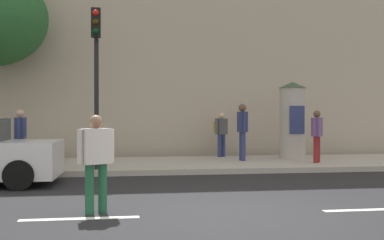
{
  "coord_description": "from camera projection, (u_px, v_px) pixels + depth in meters",
  "views": [
    {
      "loc": [
        -1.75,
        -7.36,
        1.57
      ],
      "look_at": [
        -0.39,
        2.0,
        1.48
      ],
      "focal_mm": 44.47,
      "sensor_mm": 36.0,
      "label": 1
    }
  ],
  "objects": [
    {
      "name": "ground_plane",
      "position": [
        234.0,
        214.0,
        7.55
      ],
      "size": [
        80.0,
        80.0,
        0.0
      ],
      "primitive_type": "plane",
      "color": "#232326"
    },
    {
      "name": "sidewalk_curb",
      "position": [
        181.0,
        164.0,
        14.47
      ],
      "size": [
        36.0,
        4.0,
        0.15
      ],
      "primitive_type": "cube",
      "color": "#B2ADA3",
      "rests_on": "ground_plane"
    },
    {
      "name": "lane_markings",
      "position": [
        234.0,
        214.0,
        7.55
      ],
      "size": [
        25.8,
        0.16,
        0.01
      ],
      "color": "silver",
      "rests_on": "ground_plane"
    },
    {
      "name": "building_backdrop",
      "position": [
        166.0,
        22.0,
        19.37
      ],
      "size": [
        36.0,
        5.0,
        10.81
      ],
      "primitive_type": "cube",
      "color": "#B7A893",
      "rests_on": "ground_plane"
    },
    {
      "name": "traffic_light",
      "position": [
        96.0,
        61.0,
        12.35
      ],
      "size": [
        0.24,
        0.45,
        4.19
      ],
      "color": "black",
      "rests_on": "sidewalk_curb"
    },
    {
      "name": "poster_column",
      "position": [
        292.0,
        120.0,
        15.59
      ],
      "size": [
        0.92,
        0.92,
        2.52
      ],
      "color": "#B2ADA3",
      "rests_on": "sidewalk_curb"
    },
    {
      "name": "pedestrian_near_pole",
      "position": [
        96.0,
        156.0,
        7.57
      ],
      "size": [
        0.57,
        0.42,
        1.58
      ],
      "color": "#1E5938",
      "rests_on": "ground_plane"
    },
    {
      "name": "pedestrian_with_backpack",
      "position": [
        317.0,
        132.0,
        14.24
      ],
      "size": [
        0.48,
        0.55,
        1.57
      ],
      "color": "maroon",
      "rests_on": "sidewalk_curb"
    },
    {
      "name": "pedestrian_in_red_top",
      "position": [
        20.0,
        134.0,
        12.69
      ],
      "size": [
        0.26,
        0.66,
        1.58
      ],
      "color": "maroon",
      "rests_on": "sidewalk_curb"
    },
    {
      "name": "pedestrian_tallest",
      "position": [
        242.0,
        127.0,
        14.91
      ],
      "size": [
        0.26,
        0.59,
        1.78
      ],
      "color": "navy",
      "rests_on": "sidewalk_curb"
    },
    {
      "name": "pedestrian_with_bag",
      "position": [
        221.0,
        131.0,
        16.28
      ],
      "size": [
        0.5,
        0.5,
        1.52
      ],
      "color": "navy",
      "rests_on": "sidewalk_curb"
    }
  ]
}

